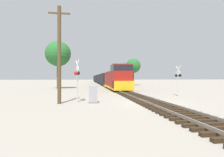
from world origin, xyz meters
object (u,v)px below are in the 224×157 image
(crossing_signal_near, at_px, (77,76))
(tree_mid_background, at_px, (133,66))
(freight_train, at_px, (101,79))
(crossing_signal_far, at_px, (178,77))
(utility_pole, at_px, (59,54))
(tree_deep_background, at_px, (125,70))
(relay_cabinet, at_px, (93,95))
(tree_far_right, at_px, (58,54))

(crossing_signal_near, distance_m, tree_mid_background, 36.60)
(freight_train, height_order, tree_mid_background, tree_mid_background)
(crossing_signal_near, bearing_deg, crossing_signal_far, 86.93)
(utility_pole, relative_size, tree_deep_background, 1.04)
(crossing_signal_far, xyz_separation_m, relay_cabinet, (-10.25, -4.28, -1.50))
(tree_deep_background, bearing_deg, utility_pole, -108.75)
(crossing_signal_near, bearing_deg, relay_cabinet, 39.10)
(crossing_signal_far, bearing_deg, tree_deep_background, -11.40)
(relay_cabinet, distance_m, tree_mid_background, 37.06)
(tree_far_right, bearing_deg, freight_train, 68.46)
(tree_far_right, height_order, tree_deep_background, tree_far_right)
(tree_far_right, relative_size, tree_deep_background, 1.22)
(utility_pole, distance_m, tree_mid_background, 37.85)
(utility_pole, distance_m, tree_deep_background, 51.08)
(utility_pole, bearing_deg, crossing_signal_far, 18.13)
(crossing_signal_near, bearing_deg, tree_deep_background, 143.13)
(tree_far_right, bearing_deg, utility_pole, -80.82)
(tree_mid_background, bearing_deg, relay_cabinet, -110.58)
(relay_cabinet, bearing_deg, tree_mid_background, 69.42)
(relay_cabinet, relative_size, tree_mid_background, 0.19)
(crossing_signal_near, height_order, tree_mid_background, tree_mid_background)
(crossing_signal_far, distance_m, relay_cabinet, 11.20)
(freight_train, distance_m, tree_deep_background, 9.41)
(freight_train, distance_m, crossing_signal_far, 45.63)
(tree_far_right, bearing_deg, crossing_signal_far, -45.85)
(freight_train, height_order, relay_cabinet, freight_train)
(utility_pole, bearing_deg, tree_deep_background, 71.25)
(crossing_signal_near, relative_size, utility_pole, 0.46)
(freight_train, bearing_deg, tree_deep_background, -8.13)
(tree_deep_background, bearing_deg, freight_train, 171.87)
(crossing_signal_near, xyz_separation_m, utility_pole, (-1.41, -0.88, 1.83))
(crossing_signal_far, xyz_separation_m, tree_mid_background, (2.66, 30.11, 3.44))
(tree_deep_background, bearing_deg, crossing_signal_near, -107.54)
(crossing_signal_near, xyz_separation_m, tree_far_right, (-4.85, 20.42, 4.62))
(utility_pole, height_order, tree_mid_background, utility_pole)
(crossing_signal_far, relative_size, tree_deep_background, 0.46)
(relay_cabinet, bearing_deg, freight_train, 84.36)
(crossing_signal_far, bearing_deg, crossing_signal_near, 99.19)
(freight_train, xyz_separation_m, tree_deep_background, (8.69, -1.24, 3.39))
(freight_train, distance_m, utility_pole, 50.25)
(crossing_signal_near, bearing_deg, tree_mid_background, 137.52)
(freight_train, relative_size, relay_cabinet, 55.35)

